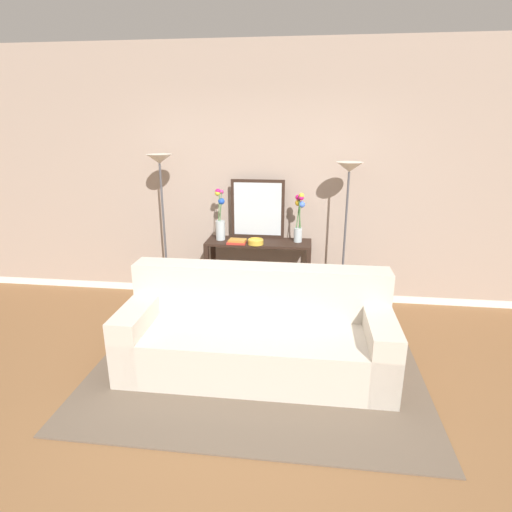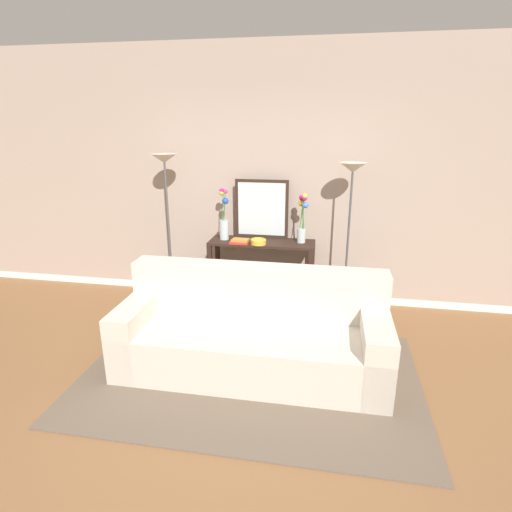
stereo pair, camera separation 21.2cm
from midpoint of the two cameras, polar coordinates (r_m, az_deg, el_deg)
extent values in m
cube|color=brown|center=(3.44, -4.82, -20.37)|extent=(16.00, 16.00, 0.02)
cube|color=white|center=(5.37, 0.18, -4.76)|extent=(12.00, 0.15, 0.09)
cube|color=tan|center=(4.99, 0.20, 11.15)|extent=(12.00, 0.14, 2.88)
cube|color=brown|center=(3.78, -1.89, -16.10)|extent=(2.89, 1.86, 0.01)
cube|color=beige|center=(3.75, -1.68, -12.67)|extent=(2.32, 0.89, 0.42)
cube|color=beige|center=(3.82, -1.06, -4.65)|extent=(2.31, 0.27, 0.46)
cube|color=beige|center=(3.98, -16.85, -10.12)|extent=(0.25, 0.87, 0.60)
cube|color=beige|center=(3.71, 14.69, -12.05)|extent=(0.25, 0.87, 0.60)
cube|color=black|center=(4.79, -0.91, 1.87)|extent=(1.20, 0.39, 0.03)
cube|color=black|center=(5.01, -0.88, -5.27)|extent=(1.11, 0.33, 0.01)
cube|color=black|center=(4.87, -7.91, -3.03)|extent=(0.05, 0.05, 0.78)
cube|color=black|center=(4.72, 5.79, -3.67)|extent=(0.05, 0.05, 0.78)
cube|color=black|center=(5.18, -6.96, -1.70)|extent=(0.05, 0.05, 0.78)
cube|color=black|center=(5.03, 5.90, -2.26)|extent=(0.05, 0.05, 0.78)
cylinder|color=#4C4C51|center=(5.24, -12.90, -6.25)|extent=(0.26, 0.26, 0.02)
cylinder|color=#4C4C51|center=(4.97, -13.56, 2.61)|extent=(0.02, 0.02, 1.65)
cone|color=silver|center=(4.82, -14.33, 12.72)|extent=(0.28, 0.28, 0.10)
cylinder|color=#4C4C51|center=(4.96, 10.14, -7.54)|extent=(0.26, 0.26, 0.02)
cylinder|color=#4C4C51|center=(4.67, 10.68, 1.45)|extent=(0.02, 0.02, 1.59)
cone|color=silver|center=(4.51, 11.31, 11.83)|extent=(0.28, 0.28, 0.10)
cube|color=black|center=(4.87, -1.03, 6.42)|extent=(0.62, 0.02, 0.68)
cube|color=silver|center=(4.86, -1.04, 6.40)|extent=(0.55, 0.01, 0.61)
cylinder|color=silver|center=(4.85, -6.13, 3.51)|extent=(0.11, 0.11, 0.22)
cylinder|color=#3D7538|center=(4.80, -6.34, 6.65)|extent=(0.02, 0.02, 0.31)
sphere|color=gold|center=(4.79, -6.53, 8.53)|extent=(0.06, 0.06, 0.06)
cylinder|color=#3D7538|center=(4.80, -6.32, 6.76)|extent=(0.03, 0.02, 0.33)
sphere|color=#C61A6D|center=(4.79, -6.50, 8.76)|extent=(0.06, 0.06, 0.06)
cylinder|color=#3D7538|center=(4.80, -6.11, 6.74)|extent=(0.03, 0.02, 0.33)
sphere|color=#CD347D|center=(4.79, -6.01, 8.71)|extent=(0.05, 0.05, 0.05)
cylinder|color=#3D7538|center=(4.81, -6.11, 6.10)|extent=(0.04, 0.02, 0.22)
sphere|color=blue|center=(4.81, -6.02, 7.43)|extent=(0.07, 0.07, 0.07)
cylinder|color=silver|center=(4.76, 4.47, 2.88)|extent=(0.09, 0.09, 0.16)
cylinder|color=#3D7538|center=(4.69, 4.67, 6.00)|extent=(0.04, 0.04, 0.37)
sphere|color=gold|center=(4.64, 4.91, 8.22)|extent=(0.06, 0.06, 0.06)
cylinder|color=#3D7538|center=(4.72, 4.50, 5.51)|extent=(0.04, 0.02, 0.28)
sphere|color=gold|center=(4.71, 4.49, 7.24)|extent=(0.07, 0.07, 0.07)
cylinder|color=#3D7538|center=(4.69, 4.66, 5.85)|extent=(0.02, 0.02, 0.35)
sphere|color=#CC1B70|center=(4.64, 4.88, 7.92)|extent=(0.06, 0.06, 0.06)
cylinder|color=#3D7538|center=(4.71, 4.71, 5.40)|extent=(0.01, 0.04, 0.27)
sphere|color=#4A76E6|center=(4.69, 4.99, 7.01)|extent=(0.07, 0.07, 0.07)
cylinder|color=#3D7538|center=(4.71, 4.49, 5.88)|extent=(0.04, 0.02, 0.34)
sphere|color=#D31A73|center=(4.70, 4.47, 7.99)|extent=(0.06, 0.06, 0.06)
cylinder|color=gold|center=(4.66, -1.36, 1.90)|extent=(0.17, 0.17, 0.05)
torus|color=gold|center=(4.66, -1.36, 2.23)|extent=(0.17, 0.17, 0.01)
cube|color=#BC3328|center=(4.70, -3.97, 1.84)|extent=(0.21, 0.15, 0.02)
cube|color=#B77F33|center=(4.71, -3.84, 2.14)|extent=(0.20, 0.15, 0.02)
cube|color=#1E7075|center=(5.13, -6.17, -5.93)|extent=(0.04, 0.15, 0.11)
cube|color=#236033|center=(5.12, -5.71, -5.97)|extent=(0.04, 0.17, 0.10)
cube|color=silver|center=(5.10, -5.15, -5.88)|extent=(0.05, 0.15, 0.13)
cube|color=tan|center=(5.10, -4.57, -6.03)|extent=(0.04, 0.16, 0.11)
cube|color=slate|center=(5.09, -4.13, -6.07)|extent=(0.03, 0.17, 0.10)
cube|color=#2D2D33|center=(5.08, -3.60, -6.05)|extent=(0.06, 0.16, 0.11)
cube|color=#BC3328|center=(5.07, -2.91, -6.12)|extent=(0.06, 0.13, 0.11)
cube|color=#6B3360|center=(5.06, -2.34, -6.10)|extent=(0.04, 0.16, 0.12)
cube|color=#B77F33|center=(5.05, -1.86, -6.07)|extent=(0.04, 0.13, 0.13)
camera|label=1|loc=(0.11, -91.47, -0.48)|focal=29.31mm
camera|label=2|loc=(0.11, 88.53, 0.48)|focal=29.31mm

